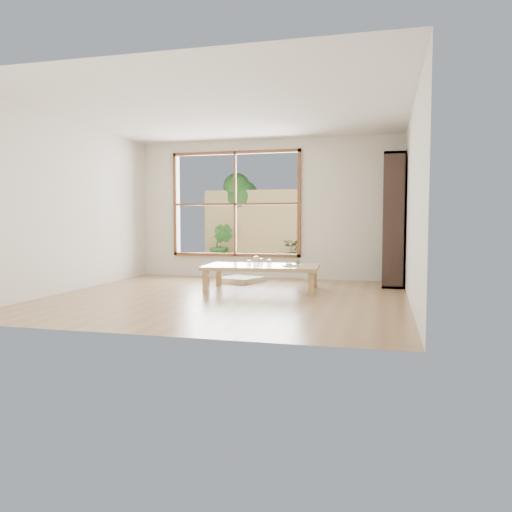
{
  "coord_description": "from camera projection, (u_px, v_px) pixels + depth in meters",
  "views": [
    {
      "loc": [
        2.15,
        -6.73,
        1.07
      ],
      "look_at": [
        0.29,
        0.53,
        0.55
      ],
      "focal_mm": 35.0,
      "sensor_mm": 36.0,
      "label": 1
    }
  ],
  "objects": [
    {
      "name": "bookshelf",
      "position": [
        393.0,
        221.0,
        8.3
      ],
      "size": [
        0.35,
        0.98,
        2.17
      ],
      "primitive_type": "cube",
      "color": "black",
      "rests_on": "ground"
    },
    {
      "name": "garden_bench",
      "position": [
        240.0,
        258.0,
        10.36
      ],
      "size": [
        1.12,
        0.63,
        0.34
      ],
      "rotation": [
        0.0,
        0.0,
        -0.32
      ],
      "color": "black",
      "rests_on": "deck"
    },
    {
      "name": "glass_mid",
      "position": [
        269.0,
        262.0,
        7.78
      ],
      "size": [
        0.06,
        0.06,
        0.09
      ],
      "primitive_type": "cylinder",
      "color": "silver",
      "rests_on": "low_table"
    },
    {
      "name": "floor_cushion",
      "position": [
        241.0,
        280.0,
        8.79
      ],
      "size": [
        0.79,
        0.79,
        0.09
      ],
      "primitive_type": "cube",
      "rotation": [
        0.0,
        0.0,
        -0.33
      ],
      "color": "white",
      "rests_on": "ground"
    },
    {
      "name": "low_table",
      "position": [
        262.0,
        268.0,
        7.8
      ],
      "size": [
        1.84,
        1.13,
        0.39
      ],
      "rotation": [
        0.0,
        0.0,
        0.08
      ],
      "color": "tan",
      "rests_on": "ground"
    },
    {
      "name": "deck",
      "position": [
        251.0,
        271.0,
        10.7
      ],
      "size": [
        2.8,
        2.0,
        0.05
      ],
      "primitive_type": "cube",
      "color": "#382F29",
      "rests_on": "ground"
    },
    {
      "name": "garden_tree",
      "position": [
        238.0,
        198.0,
        12.01
      ],
      "size": [
        1.04,
        0.85,
        2.22
      ],
      "color": "#4C3D2D",
      "rests_on": "ground"
    },
    {
      "name": "shrub_right",
      "position": [
        300.0,
        250.0,
        11.05
      ],
      "size": [
        0.83,
        0.74,
        0.83
      ],
      "primitive_type": "imported",
      "rotation": [
        0.0,
        0.0,
        0.14
      ],
      "color": "#356625",
      "rests_on": "deck"
    },
    {
      "name": "glass_short",
      "position": [
        261.0,
        261.0,
        7.98
      ],
      "size": [
        0.07,
        0.07,
        0.09
      ],
      "primitive_type": "cylinder",
      "color": "silver",
      "rests_on": "low_table"
    },
    {
      "name": "shrub_left",
      "position": [
        221.0,
        245.0,
        11.56
      ],
      "size": [
        0.58,
        0.48,
        0.99
      ],
      "primitive_type": "imported",
      "rotation": [
        0.0,
        0.0,
        -0.08
      ],
      "color": "#356625",
      "rests_on": "deck"
    },
    {
      "name": "food_tray",
      "position": [
        293.0,
        265.0,
        7.64
      ],
      "size": [
        0.35,
        0.3,
        0.09
      ],
      "rotation": [
        0.0,
        0.0,
        0.34
      ],
      "color": "white",
      "rests_on": "low_table"
    },
    {
      "name": "glass_tall",
      "position": [
        256.0,
        261.0,
        7.76
      ],
      "size": [
        0.08,
        0.08,
        0.14
      ],
      "primitive_type": "cylinder",
      "color": "silver",
      "rests_on": "low_table"
    },
    {
      "name": "bamboo_fence",
      "position": [
        262.0,
        229.0,
        11.61
      ],
      "size": [
        2.8,
        0.06,
        1.8
      ],
      "primitive_type": "cube",
      "color": "tan",
      "rests_on": "ground"
    },
    {
      "name": "glass_small",
      "position": [
        249.0,
        263.0,
        7.86
      ],
      "size": [
        0.06,
        0.06,
        0.07
      ],
      "primitive_type": "cylinder",
      "color": "silver",
      "rests_on": "low_table"
    },
    {
      "name": "ground",
      "position": [
        227.0,
        297.0,
        7.11
      ],
      "size": [
        5.0,
        5.0,
        0.0
      ],
      "primitive_type": "plane",
      "color": "#9B794D",
      "rests_on": "ground"
    }
  ]
}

